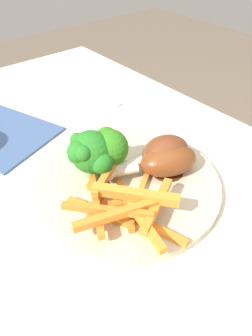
# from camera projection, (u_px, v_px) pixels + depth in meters

# --- Properties ---
(dining_table) EXTENTS (1.11, 0.64, 0.73)m
(dining_table) POSITION_uv_depth(u_px,v_px,m) (119.00, 284.00, 0.45)
(dining_table) COLOR silver
(dining_table) RESTS_ON ground_plane
(dinner_plate) EXTENTS (0.26, 0.26, 0.01)m
(dinner_plate) POSITION_uv_depth(u_px,v_px,m) (126.00, 183.00, 0.43)
(dinner_plate) COLOR beige
(dinner_plate) RESTS_ON dining_table
(broccoli_floret_front) EXTENTS (0.05, 0.05, 0.07)m
(broccoli_floret_front) POSITION_uv_depth(u_px,v_px,m) (108.00, 148.00, 0.41)
(broccoli_floret_front) COLOR #7ABD54
(broccoli_floret_front) RESTS_ON dinner_plate
(broccoli_floret_middle) EXTENTS (0.07, 0.06, 0.07)m
(broccoli_floret_middle) POSITION_uv_depth(u_px,v_px,m) (90.00, 153.00, 0.40)
(broccoli_floret_middle) COLOR #7AB05C
(broccoli_floret_middle) RESTS_ON dinner_plate
(broccoli_floret_back) EXTENTS (0.05, 0.05, 0.06)m
(broccoli_floret_back) POSITION_uv_depth(u_px,v_px,m) (97.00, 148.00, 0.42)
(broccoli_floret_back) COLOR #829E4B
(broccoli_floret_back) RESTS_ON dinner_plate
(carrot_fries_pile) EXTENTS (0.15, 0.14, 0.04)m
(carrot_fries_pile) POSITION_uv_depth(u_px,v_px,m) (124.00, 204.00, 0.37)
(carrot_fries_pile) COLOR orange
(carrot_fries_pile) RESTS_ON dinner_plate
(chicken_drumstick_near) EXTENTS (0.07, 0.12, 0.05)m
(chicken_drumstick_near) POSITION_uv_depth(u_px,v_px,m) (163.00, 153.00, 0.43)
(chicken_drumstick_near) COLOR #4C1F10
(chicken_drumstick_near) RESTS_ON dinner_plate
(chicken_drumstick_far) EXTENTS (0.08, 0.13, 0.04)m
(chicken_drumstick_far) POSITION_uv_depth(u_px,v_px,m) (165.00, 161.00, 0.43)
(chicken_drumstick_far) COLOR #51220F
(chicken_drumstick_far) RESTS_ON dinner_plate
(fork) EXTENTS (0.19, 0.04, 0.00)m
(fork) POSITION_uv_depth(u_px,v_px,m) (86.00, 90.00, 0.65)
(fork) COLOR silver
(fork) RESTS_ON dining_table
(napkin) EXTENTS (0.21, 0.19, 0.00)m
(napkin) POSITION_uv_depth(u_px,v_px,m) (0.00, 134.00, 0.53)
(napkin) COLOR #3D5684
(napkin) RESTS_ON dining_table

